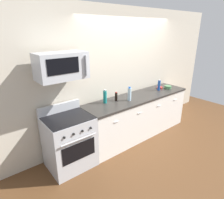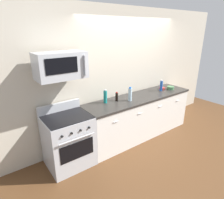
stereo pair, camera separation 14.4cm
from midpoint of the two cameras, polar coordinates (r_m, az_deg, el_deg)
name	(u,v)px [view 2 (the right image)]	position (r m, az deg, el deg)	size (l,w,h in m)	color
ground_plane	(138,134)	(4.50, 8.68, -10.23)	(6.82, 6.82, 0.00)	brown
back_wall	(128,73)	(4.29, 5.73, 7.79)	(5.69, 0.10, 2.70)	beige
counter_unit	(139,116)	(4.29, 9.01, -4.92)	(2.60, 0.66, 0.92)	silver
range_oven	(69,140)	(3.43, -11.62, -11.83)	(0.76, 0.69, 1.07)	#B7BABF
microwave	(61,65)	(3.01, -13.72, 9.80)	(0.74, 0.44, 0.40)	#B7BABF
bottle_soy_sauce_dark	(117,97)	(3.80, 2.49, 0.84)	(0.05, 0.05, 0.18)	black
bottle_sparkling_teal	(105,97)	(3.67, -0.90, 0.87)	(0.07, 0.07, 0.27)	#197F7A
bottle_soda_blue	(161,86)	(4.57, 15.30, 3.99)	(0.06, 0.06, 0.26)	#1E4CA5
bottle_water_clear	(130,94)	(3.80, 6.48, 1.53)	(0.07, 0.07, 0.28)	silver
bowl_red_small	(162,88)	(4.73, 15.52, 3.24)	(0.14, 0.14, 0.04)	#B72D28
bowl_green_glaze	(170,88)	(4.78, 17.83, 3.35)	(0.17, 0.17, 0.07)	#477A4C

